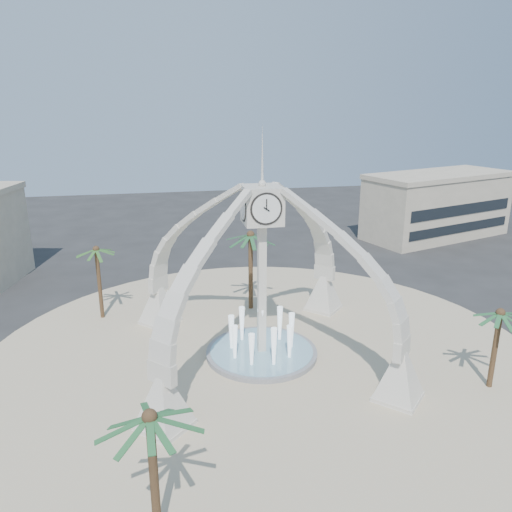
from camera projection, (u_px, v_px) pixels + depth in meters
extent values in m
plane|color=#282828|center=(262.00, 355.00, 36.07)|extent=(140.00, 140.00, 0.00)
cylinder|color=#BCAB8C|center=(262.00, 355.00, 36.06)|extent=(40.00, 40.00, 0.06)
cube|color=beige|center=(262.00, 292.00, 34.61)|extent=(0.55, 0.55, 9.80)
cube|color=beige|center=(262.00, 205.00, 32.78)|extent=(2.50, 2.50, 2.50)
cone|color=beige|center=(262.00, 155.00, 31.82)|extent=(0.20, 0.20, 4.00)
cylinder|color=white|center=(266.00, 209.00, 31.58)|extent=(1.84, 0.04, 1.84)
pyramid|color=beige|center=(324.00, 292.00, 43.55)|extent=(3.80, 3.80, 3.20)
pyramid|color=beige|center=(159.00, 305.00, 40.87)|extent=(3.80, 3.80, 3.20)
pyramid|color=beige|center=(164.00, 403.00, 27.63)|extent=(3.80, 3.80, 3.20)
pyramid|color=beige|center=(399.00, 376.00, 30.31)|extent=(3.80, 3.80, 3.20)
cylinder|color=#949497|center=(262.00, 353.00, 36.01)|extent=(8.00, 8.00, 0.40)
cylinder|color=#7FADBD|center=(262.00, 350.00, 35.94)|extent=(7.40, 7.40, 0.04)
cone|color=white|center=(262.00, 330.00, 35.47)|extent=(0.60, 0.60, 3.20)
cube|color=beige|center=(437.00, 207.00, 66.77)|extent=(21.49, 13.79, 8.00)
cube|color=beige|center=(440.00, 175.00, 65.49)|extent=(21.87, 14.17, 0.60)
cylinder|color=brown|center=(495.00, 350.00, 31.29)|extent=(0.35, 0.35, 5.29)
cylinder|color=brown|center=(99.00, 284.00, 41.40)|extent=(0.33, 0.33, 6.19)
cylinder|color=brown|center=(251.00, 272.00, 43.19)|extent=(0.40, 0.40, 6.90)
cylinder|color=brown|center=(154.00, 478.00, 20.14)|extent=(0.37, 0.37, 6.02)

